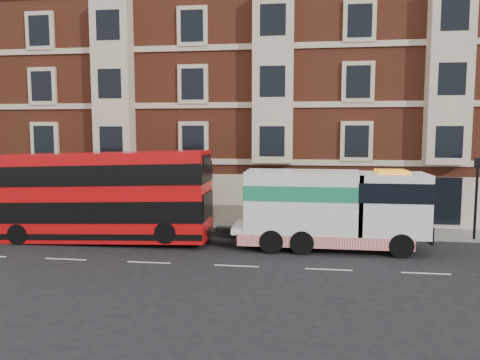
# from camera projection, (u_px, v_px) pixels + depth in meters

# --- Properties ---
(ground) EXTENTS (120.00, 120.00, 0.00)m
(ground) POSITION_uv_depth(u_px,v_px,m) (236.00, 266.00, 20.59)
(ground) COLOR black
(ground) RESTS_ON ground
(sidewalk) EXTENTS (90.00, 3.00, 0.15)m
(sidewalk) POSITION_uv_depth(u_px,v_px,m) (254.00, 229.00, 27.97)
(sidewalk) COLOR slate
(sidewalk) RESTS_ON ground
(victorian_terrace) EXTENTS (45.00, 12.00, 20.40)m
(victorian_terrace) POSITION_uv_depth(u_px,v_px,m) (272.00, 74.00, 34.24)
(victorian_terrace) COLOR brown
(victorian_terrace) RESTS_ON ground
(lamp_post_west) EXTENTS (0.35, 0.15, 4.35)m
(lamp_post_west) POSITION_uv_depth(u_px,v_px,m) (150.00, 187.00, 27.22)
(lamp_post_west) COLOR black
(lamp_post_west) RESTS_ON sidewalk
(lamp_post_east) EXTENTS (0.35, 0.15, 4.35)m
(lamp_post_east) POSITION_uv_depth(u_px,v_px,m) (476.00, 192.00, 24.80)
(lamp_post_east) COLOR black
(lamp_post_east) RESTS_ON sidewalk
(double_decker_bus) EXTENTS (11.78, 2.70, 4.77)m
(double_decker_bus) POSITION_uv_depth(u_px,v_px,m) (99.00, 195.00, 24.89)
(double_decker_bus) COLOR red
(double_decker_bus) RESTS_ON ground
(tow_truck) EXTENTS (9.43, 2.79, 3.93)m
(tow_truck) POSITION_uv_depth(u_px,v_px,m) (329.00, 208.00, 23.32)
(tow_truck) COLOR white
(tow_truck) RESTS_ON ground
(pedestrian) EXTENTS (0.76, 0.73, 1.76)m
(pedestrian) POSITION_uv_depth(u_px,v_px,m) (106.00, 209.00, 29.45)
(pedestrian) COLOR #17242F
(pedestrian) RESTS_ON sidewalk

